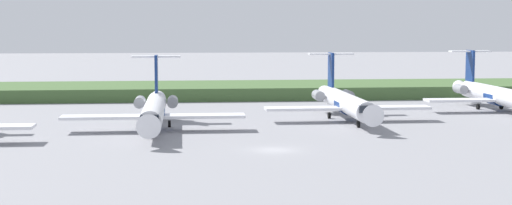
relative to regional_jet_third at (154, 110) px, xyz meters
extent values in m
plane|color=gray|center=(13.29, 12.64, -2.54)|extent=(500.00, 500.00, 0.00)
cube|color=#426033|center=(13.29, 43.40, -1.40)|extent=(320.00, 20.00, 2.28)
cylinder|color=white|center=(0.00, -0.59, -0.09)|extent=(2.70, 24.00, 2.70)
cone|color=white|center=(0.00, -14.09, -0.09)|extent=(2.70, 3.00, 2.70)
cone|color=white|center=(0.00, 13.41, -0.09)|extent=(2.29, 4.00, 2.29)
cube|color=black|center=(0.00, -12.19, 0.39)|extent=(2.03, 1.80, 0.90)
cylinder|color=navy|center=(0.00, -0.59, -0.24)|extent=(2.76, 3.60, 2.76)
cube|color=white|center=(-5.91, -1.59, -0.69)|extent=(11.00, 3.20, 0.36)
cube|color=white|center=(5.90, -1.59, -0.69)|extent=(11.00, 3.20, 0.36)
cube|color=navy|center=(0.00, 10.41, 3.86)|extent=(0.36, 3.20, 5.20)
cube|color=white|center=(0.00, 10.71, 6.26)|extent=(6.80, 1.80, 0.24)
cylinder|color=gray|center=(-2.25, 8.61, 0.11)|extent=(1.50, 3.40, 1.50)
cylinder|color=gray|center=(2.25, 8.61, 0.11)|extent=(1.50, 3.40, 1.50)
cylinder|color=gray|center=(0.00, -8.03, -1.54)|extent=(0.20, 0.20, 0.65)
cylinder|color=black|center=(0.00, -8.03, -2.09)|extent=(0.30, 0.90, 0.90)
cylinder|color=black|center=(-1.90, 1.81, -2.09)|extent=(0.35, 0.90, 0.90)
cylinder|color=black|center=(1.90, 1.81, -2.09)|extent=(0.35, 0.90, 0.90)
cylinder|color=white|center=(26.20, 6.53, -0.09)|extent=(2.70, 24.00, 2.70)
cone|color=white|center=(26.20, -6.97, -0.09)|extent=(2.70, 3.00, 2.70)
cone|color=white|center=(26.20, 20.53, -0.09)|extent=(2.29, 4.00, 2.29)
cube|color=black|center=(26.20, -5.07, 0.39)|extent=(2.03, 1.80, 0.90)
cylinder|color=navy|center=(26.20, 6.53, -0.24)|extent=(2.76, 3.60, 2.76)
cube|color=white|center=(20.29, 5.53, -0.69)|extent=(11.00, 3.20, 0.36)
cube|color=white|center=(32.10, 5.53, -0.69)|extent=(11.00, 3.20, 0.36)
cube|color=navy|center=(26.20, 17.53, 3.86)|extent=(0.36, 3.20, 5.20)
cube|color=white|center=(26.20, 17.83, 6.26)|extent=(6.80, 1.80, 0.24)
cylinder|color=gray|center=(23.95, 15.73, 0.11)|extent=(1.50, 3.40, 1.50)
cylinder|color=gray|center=(28.45, 15.73, 0.11)|extent=(1.50, 3.40, 1.50)
cylinder|color=gray|center=(26.20, -0.91, -1.54)|extent=(0.20, 0.20, 0.65)
cylinder|color=black|center=(26.20, -0.91, -2.09)|extent=(0.30, 0.90, 0.90)
cylinder|color=black|center=(24.30, 8.93, -2.09)|extent=(0.35, 0.90, 0.90)
cylinder|color=black|center=(28.10, 8.93, -2.09)|extent=(0.35, 0.90, 0.90)
cylinder|color=white|center=(51.66, 15.63, -0.09)|extent=(2.70, 24.00, 2.70)
cone|color=white|center=(51.66, 29.63, -0.09)|extent=(2.30, 4.00, 2.29)
cylinder|color=navy|center=(51.66, 15.63, -0.24)|extent=(2.76, 3.60, 2.76)
cube|color=white|center=(45.76, 14.63, -0.69)|extent=(11.00, 3.20, 0.36)
cube|color=navy|center=(51.66, 26.63, 3.86)|extent=(0.36, 3.20, 5.20)
cube|color=white|center=(51.66, 26.93, 6.26)|extent=(6.80, 1.80, 0.24)
cylinder|color=gray|center=(49.41, 24.83, 0.11)|extent=(1.50, 3.40, 1.50)
cylinder|color=gray|center=(53.91, 24.83, 0.11)|extent=(1.50, 3.40, 1.50)
cylinder|color=black|center=(49.76, 18.03, -2.09)|extent=(0.35, 0.90, 0.90)
cylinder|color=black|center=(53.56, 18.03, -2.09)|extent=(0.35, 0.90, 0.90)
camera|label=1|loc=(3.64, -96.22, 10.73)|focal=53.24mm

